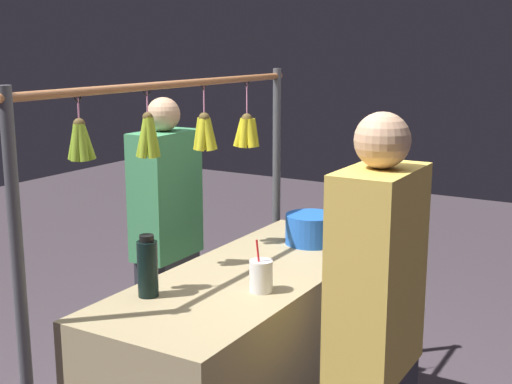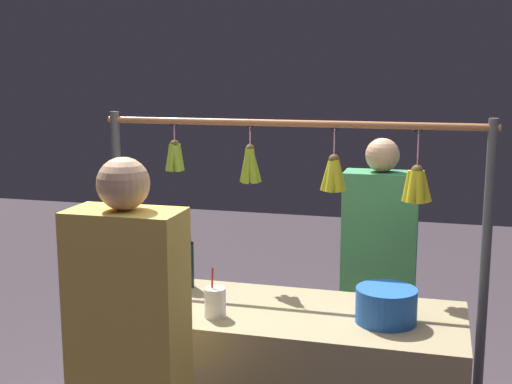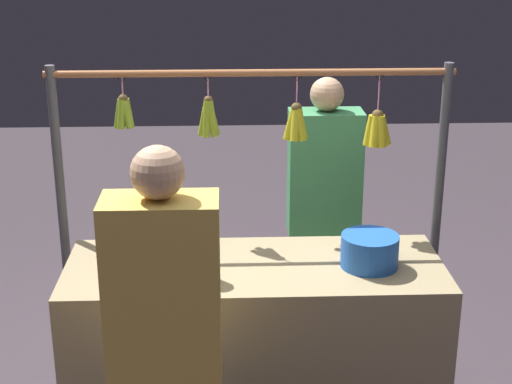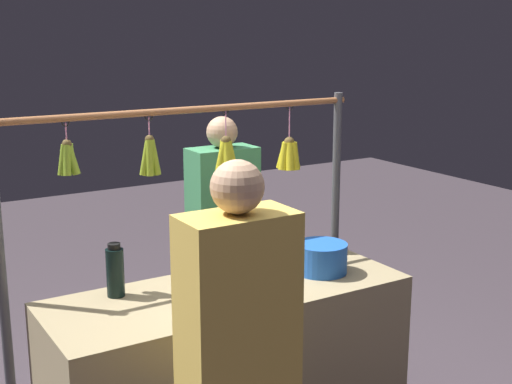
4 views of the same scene
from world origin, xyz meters
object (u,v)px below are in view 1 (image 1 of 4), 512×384
Objects in this scene: blue_bucket at (311,229)px; vendor_person at (167,250)px; customer_person at (374,361)px; drink_cup at (261,276)px; water_bottle at (148,267)px.

vendor_person reaches higher than blue_bucket.
blue_bucket is at bearing -142.30° from customer_person.
drink_cup reaches higher than blue_bucket.
vendor_person is 0.96× the size of customer_person.
customer_person is (0.14, 0.51, -0.16)m from drink_cup.
drink_cup is at bearing 10.14° from blue_bucket.
water_bottle is 0.15× the size of vendor_person.
blue_bucket is 0.82m from vendor_person.
vendor_person is (-0.59, -0.91, -0.19)m from drink_cup.
blue_bucket is 0.69m from drink_cup.
water_bottle is 0.43m from drink_cup.
customer_person is at bearing 37.70° from blue_bucket.
customer_person is (-0.12, 0.85, -0.21)m from water_bottle.
customer_person reaches higher than drink_cup.
water_bottle is 0.15× the size of customer_person.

